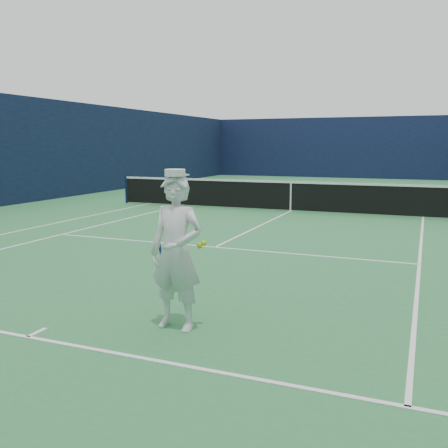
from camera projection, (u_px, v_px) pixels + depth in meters
name	position (u px, v px, depth m)	size (l,w,h in m)	color
ground	(290.00, 211.00, 16.60)	(80.00, 80.00, 0.00)	#2C743E
court_markings	(290.00, 211.00, 16.60)	(11.03, 23.83, 0.01)	white
windscreen_fence	(292.00, 151.00, 16.29)	(20.12, 36.12, 4.00)	#0E1636
tennis_net	(291.00, 195.00, 16.52)	(12.88, 0.09, 1.07)	#141E4C
tennis_player	(176.00, 252.00, 5.89)	(0.77, 0.51, 1.91)	white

